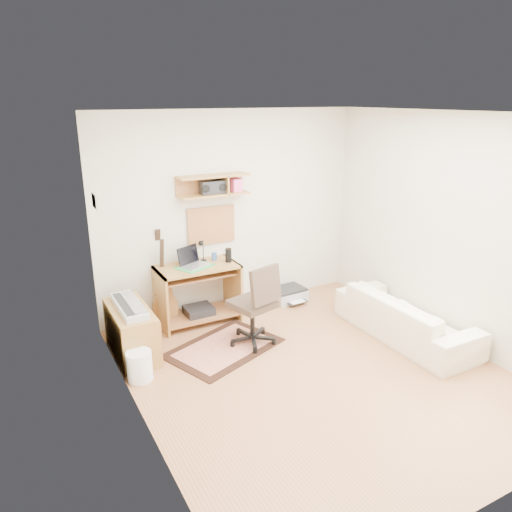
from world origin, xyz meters
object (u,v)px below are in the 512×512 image
desk (198,294)px  task_chair (252,304)px  sofa (406,310)px  printer (288,295)px  cabinet (131,332)px

desk → task_chair: bearing=-68.5°
task_chair → sofa: size_ratio=0.55×
desk → sofa: 2.53m
desk → printer: size_ratio=2.16×
cabinet → printer: 2.38m
task_chair → cabinet: task_chair is taller
printer → desk: bearing=178.3°
desk → cabinet: bearing=-155.9°
desk → task_chair: size_ratio=1.00×
task_chair → cabinet: 1.38m
desk → cabinet: 1.06m
task_chair → printer: size_ratio=2.15×
desk → printer: desk is taller
cabinet → printer: cabinet is taller
cabinet → sofa: sofa is taller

